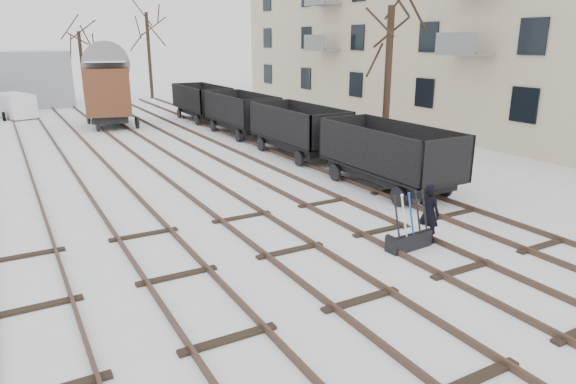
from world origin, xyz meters
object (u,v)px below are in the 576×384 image
Objects in this scene: ground_frame at (409,238)px; worker at (429,213)px; panel_van at (15,105)px; box_van_wagon at (109,88)px; freight_wagon_a at (388,165)px.

worker is (0.75, 0.10, 0.53)m from ground_frame.
panel_van reaches higher than ground_frame.
ground_frame is at bearing -92.99° from panel_van.
panel_van is at bearing 139.20° from box_van_wagon.
box_van_wagon is at bearing -70.49° from panel_van.
panel_van is (-11.00, 26.72, -0.02)m from freight_wagon_a.
box_van_wagon is at bearing 92.45° from ground_frame.
worker is 0.29× the size of freight_wagon_a.
box_van_wagon is 1.41× the size of panel_van.
ground_frame is 32.37m from panel_van.
freight_wagon_a is at bearing -60.78° from box_van_wagon.
box_van_wagon reaches higher than ground_frame.
freight_wagon_a is at bearing -84.58° from panel_van.
panel_van is at bearing 112.37° from freight_wagon_a.
panel_van is at bearing 100.20° from ground_frame.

